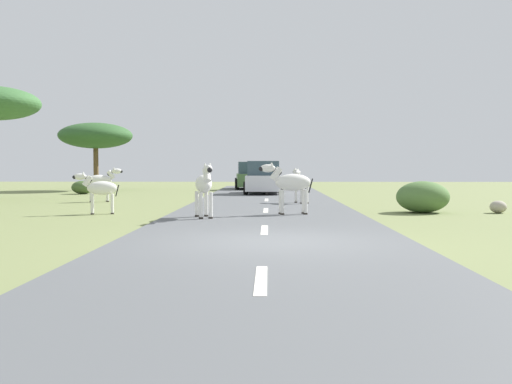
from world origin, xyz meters
TOP-DOWN VIEW (x-y plane):
  - ground_plane at (0.00, 0.00)m, footprint 90.00×90.00m
  - road at (-0.24, 0.00)m, footprint 6.00×64.00m
  - lane_markings at (-0.24, -1.00)m, footprint 0.16×56.00m
  - zebra_0 at (-1.98, 5.14)m, footprint 0.75×1.64m
  - zebra_1 at (-7.28, 13.33)m, footprint 1.51×0.81m
  - zebra_2 at (1.15, 11.98)m, footprint 0.69×1.48m
  - zebra_3 at (-5.53, 7.01)m, footprint 1.42×0.60m
  - zebra_4 at (0.52, 6.46)m, footprint 1.70×0.63m
  - car_0 at (-1.29, 26.34)m, footprint 2.25×4.45m
  - car_1 at (-0.41, 20.01)m, footprint 2.06×4.36m
  - tree_0 at (-10.96, 25.07)m, footprint 4.55×4.55m
  - bush_1 at (4.93, 7.80)m, footprint 1.73×1.56m
  - bush_3 at (-10.30, 20.30)m, footprint 1.21×1.09m
  - rock_0 at (7.34, 7.66)m, footprint 0.53×0.54m

SIDE VIEW (x-z plane):
  - ground_plane at x=0.00m, z-range 0.00..0.00m
  - road at x=-0.24m, z-range 0.00..0.05m
  - lane_markings at x=-0.24m, z-range 0.05..0.06m
  - rock_0 at x=7.34m, z-range 0.00..0.41m
  - bush_3 at x=-10.30m, z-range 0.00..0.73m
  - bush_1 at x=4.93m, z-range 0.00..1.04m
  - zebra_3 at x=-5.53m, z-range 0.13..1.49m
  - car_0 at x=-1.29m, z-range -0.02..1.72m
  - car_1 at x=-0.41m, z-range -0.02..1.72m
  - zebra_1 at x=-7.28m, z-range 0.14..1.64m
  - zebra_2 at x=1.15m, z-range 0.19..1.62m
  - zebra_0 at x=-1.98m, z-range 0.20..1.79m
  - zebra_4 at x=0.52m, z-range 0.20..1.81m
  - tree_0 at x=-10.96m, z-range 1.30..5.51m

